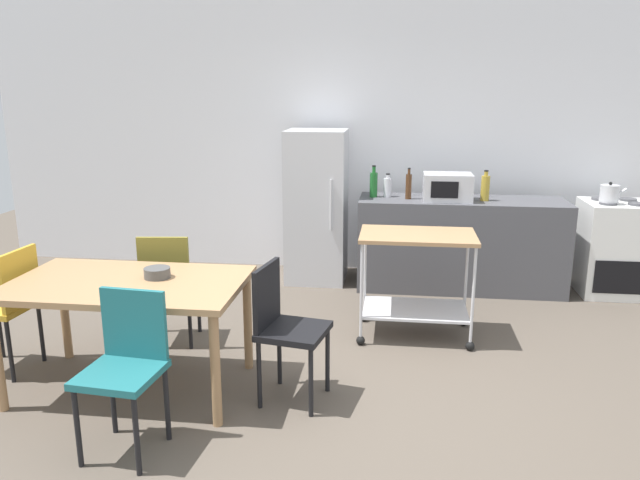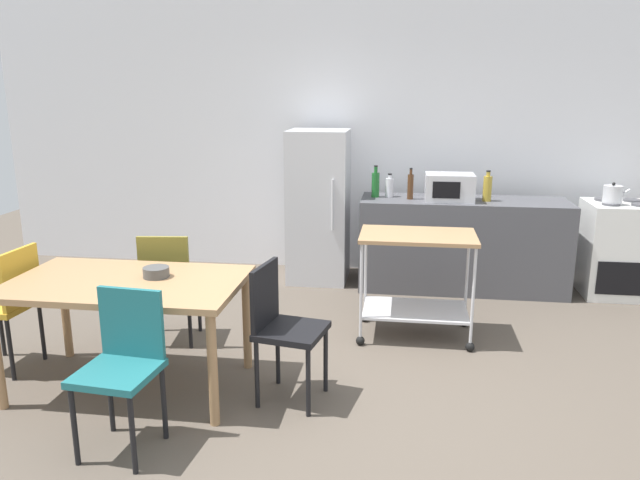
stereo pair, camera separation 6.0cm
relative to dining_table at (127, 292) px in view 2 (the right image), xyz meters
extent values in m
plane|color=brown|center=(1.45, -0.16, -0.67)|extent=(12.00, 12.00, 0.00)
cube|color=white|center=(1.45, 3.04, 0.78)|extent=(8.40, 0.12, 2.90)
cube|color=#4C4C51|center=(2.35, 2.44, -0.22)|extent=(2.00, 0.64, 0.90)
cube|color=#A37A51|center=(0.00, 0.00, 0.06)|extent=(1.50, 0.90, 0.04)
cylinder|color=#A37A51|center=(0.69, -0.39, -0.32)|extent=(0.06, 0.06, 0.71)
cylinder|color=#A37A51|center=(-0.69, 0.39, -0.32)|extent=(0.06, 0.06, 0.71)
cylinder|color=#A37A51|center=(0.69, 0.39, -0.32)|extent=(0.06, 0.06, 0.71)
cube|color=olive|center=(-0.02, 0.80, -0.20)|extent=(0.45, 0.45, 0.04)
cube|color=olive|center=(0.00, 0.62, 0.02)|extent=(0.38, 0.08, 0.40)
cylinder|color=black|center=(0.13, 0.99, -0.45)|extent=(0.03, 0.03, 0.45)
cylinder|color=black|center=(-0.21, 0.95, -0.45)|extent=(0.03, 0.03, 0.45)
cylinder|color=black|center=(0.17, 0.65, -0.45)|extent=(0.03, 0.03, 0.45)
cylinder|color=black|center=(-0.17, 0.61, -0.45)|extent=(0.03, 0.03, 0.45)
cube|color=gold|center=(-1.02, 0.14, -0.20)|extent=(0.42, 0.42, 0.04)
cube|color=gold|center=(-0.84, 0.13, 0.02)|extent=(0.05, 0.38, 0.40)
cylinder|color=black|center=(-1.18, 0.32, -0.45)|extent=(0.03, 0.03, 0.45)
cylinder|color=black|center=(-0.84, 0.31, -0.45)|extent=(0.03, 0.03, 0.45)
cylinder|color=black|center=(-0.86, -0.03, -0.45)|extent=(0.03, 0.03, 0.45)
cube|color=black|center=(1.09, -0.02, -0.20)|extent=(0.47, 0.47, 0.04)
cube|color=black|center=(0.92, 0.01, 0.02)|extent=(0.10, 0.38, 0.40)
cylinder|color=black|center=(1.23, -0.22, -0.45)|extent=(0.03, 0.03, 0.45)
cylinder|color=black|center=(1.29, 0.11, -0.45)|extent=(0.03, 0.03, 0.45)
cylinder|color=black|center=(0.89, -0.16, -0.45)|extent=(0.03, 0.03, 0.45)
cylinder|color=black|center=(0.96, 0.18, -0.45)|extent=(0.03, 0.03, 0.45)
cube|color=#1E666B|center=(0.27, -0.73, -0.20)|extent=(0.44, 0.44, 0.04)
cube|color=#1E666B|center=(0.29, -0.55, 0.02)|extent=(0.38, 0.07, 0.40)
cylinder|color=black|center=(0.09, -0.88, -0.45)|extent=(0.03, 0.03, 0.45)
cylinder|color=black|center=(0.42, -0.91, -0.45)|extent=(0.03, 0.03, 0.45)
cylinder|color=black|center=(0.12, -0.54, -0.45)|extent=(0.03, 0.03, 0.45)
cylinder|color=black|center=(0.46, -0.57, -0.45)|extent=(0.03, 0.03, 0.45)
cube|color=white|center=(3.80, 2.46, -0.22)|extent=(0.60, 0.60, 0.90)
cube|color=black|center=(3.80, 2.15, -0.42)|extent=(0.48, 0.01, 0.32)
cylinder|color=#47474C|center=(3.67, 2.34, 0.24)|extent=(0.16, 0.16, 0.02)
cylinder|color=#47474C|center=(3.67, 2.58, 0.24)|extent=(0.16, 0.16, 0.02)
cylinder|color=#47474C|center=(3.93, 2.58, 0.24)|extent=(0.16, 0.16, 0.02)
cube|color=silver|center=(0.90, 2.54, 0.10)|extent=(0.60, 0.60, 1.55)
cylinder|color=silver|center=(1.08, 2.22, 0.18)|extent=(0.02, 0.02, 0.50)
cube|color=#A37A51|center=(1.88, 1.14, 0.16)|extent=(0.90, 0.56, 0.03)
cube|color=silver|center=(1.88, 1.14, -0.45)|extent=(0.83, 0.52, 0.02)
cylinder|color=silver|center=(1.46, 0.89, -0.22)|extent=(0.02, 0.02, 0.76)
sphere|color=black|center=(1.46, 0.89, -0.64)|extent=(0.07, 0.07, 0.07)
cylinder|color=silver|center=(2.30, 0.89, -0.22)|extent=(0.02, 0.02, 0.76)
sphere|color=black|center=(2.30, 0.89, -0.64)|extent=(0.07, 0.07, 0.07)
cylinder|color=silver|center=(1.46, 1.39, -0.22)|extent=(0.02, 0.02, 0.76)
sphere|color=black|center=(1.46, 1.39, -0.64)|extent=(0.07, 0.07, 0.07)
cylinder|color=silver|center=(2.30, 1.39, -0.22)|extent=(0.02, 0.02, 0.76)
sphere|color=black|center=(2.30, 1.39, -0.64)|extent=(0.07, 0.07, 0.07)
cylinder|color=#1E6628|center=(1.48, 2.46, 0.35)|extent=(0.08, 0.08, 0.24)
cylinder|color=#1E6628|center=(1.48, 2.46, 0.50)|extent=(0.03, 0.03, 0.06)
cylinder|color=black|center=(1.48, 2.46, 0.54)|extent=(0.04, 0.04, 0.01)
cylinder|color=silver|center=(1.62, 2.49, 0.32)|extent=(0.08, 0.08, 0.18)
cylinder|color=silver|center=(1.62, 2.49, 0.43)|extent=(0.04, 0.04, 0.04)
cylinder|color=black|center=(1.62, 2.49, 0.46)|extent=(0.04, 0.04, 0.01)
cylinder|color=#4C2D19|center=(1.82, 2.39, 0.35)|extent=(0.06, 0.06, 0.24)
cylinder|color=#4C2D19|center=(1.82, 2.39, 0.50)|extent=(0.03, 0.03, 0.05)
cylinder|color=black|center=(1.82, 2.39, 0.53)|extent=(0.03, 0.03, 0.01)
cube|color=silver|center=(2.19, 2.37, 0.36)|extent=(0.46, 0.34, 0.26)
cube|color=black|center=(2.15, 2.19, 0.36)|extent=(0.25, 0.01, 0.16)
cylinder|color=gold|center=(2.55, 2.39, 0.35)|extent=(0.08, 0.08, 0.24)
cylinder|color=gold|center=(2.55, 2.39, 0.49)|extent=(0.04, 0.04, 0.04)
cylinder|color=black|center=(2.55, 2.39, 0.52)|extent=(0.04, 0.04, 0.01)
cylinder|color=#4C4C4C|center=(0.17, 0.09, 0.11)|extent=(0.17, 0.17, 0.07)
cylinder|color=silver|center=(3.68, 2.36, 0.33)|extent=(0.17, 0.17, 0.16)
sphere|color=black|center=(3.68, 2.36, 0.42)|extent=(0.03, 0.03, 0.03)
cylinder|color=silver|center=(3.79, 2.36, 0.35)|extent=(0.08, 0.02, 0.07)
camera|label=1|loc=(1.71, -3.55, 1.29)|focal=34.22mm
camera|label=2|loc=(1.77, -3.54, 1.29)|focal=34.22mm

